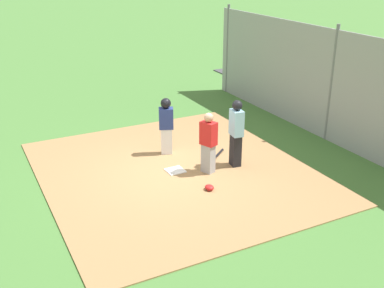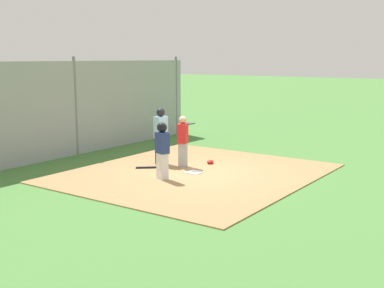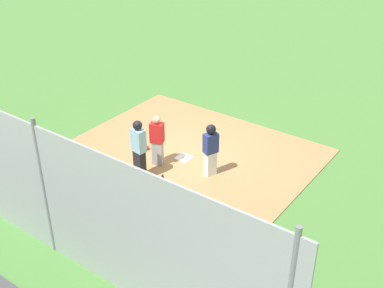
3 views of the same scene
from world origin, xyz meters
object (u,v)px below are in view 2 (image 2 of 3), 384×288
home_plate (194,172)px  parked_car_white (85,120)px  runner (162,147)px  umpire (161,135)px  parked_car_green (4,131)px  catcher (183,141)px  baseball_bat (148,167)px  catcher_mask (210,162)px

home_plate → parked_car_white: 9.05m
home_plate → runner: bearing=-13.7°
umpire → parked_car_green: umpire is taller
home_plate → catcher: bearing=-120.4°
catcher → umpire: 0.83m
catcher → baseball_bat: catcher is taller
umpire → home_plate: bearing=-6.2°
parked_car_white → runner: bearing=-116.4°
umpire → baseball_bat: (0.73, 0.09, -0.89)m
catcher_mask → umpire: bearing=-54.7°
parked_car_white → parked_car_green: 4.08m
runner → parked_car_white: bearing=82.6°
umpire → catcher_mask: umpire is taller
home_plate → catcher_mask: (-1.27, -0.28, 0.05)m
parked_car_white → home_plate: bearing=-109.3°
umpire → runner: size_ratio=1.12×
runner → catcher_mask: size_ratio=6.54×
runner → umpire: bearing=62.2°
catcher → umpire: size_ratio=0.89×
catcher_mask → baseball_bat: bearing=-35.9°
catcher → parked_car_green: catcher is taller
catcher → parked_car_green: bearing=165.3°
baseball_bat → catcher_mask: 2.00m
home_plate → umpire: umpire is taller
catcher_mask → parked_car_green: (1.85, -7.96, 0.52)m
baseball_bat → parked_car_green: size_ratio=0.17×
catcher → parked_car_green: 7.59m
runner → parked_car_white: size_ratio=0.37×
home_plate → runner: 1.45m
umpire → parked_car_green: size_ratio=0.41×
baseball_bat → parked_car_green: parked_car_green is taller
umpire → catcher_mask: bearing=43.2°
runner → parked_car_green: size_ratio=0.37×
parked_car_green → catcher: bearing=-85.8°
parked_car_white → parked_car_green: same height
catcher → runner: 1.61m
home_plate → baseball_bat: bearing=-76.7°
parked_car_white → catcher_mask: bearing=-102.0°
baseball_bat → catcher: bearing=6.3°
catcher_mask → parked_car_white: (-2.23, -8.04, 0.52)m
catcher → parked_car_white: bearing=135.8°
umpire → catcher_mask: 1.77m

